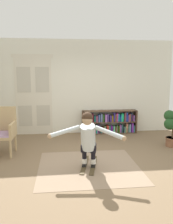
{
  "coord_description": "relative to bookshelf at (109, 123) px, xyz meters",
  "views": [
    {
      "loc": [
        -0.57,
        -4.62,
        1.88
      ],
      "look_at": [
        -0.01,
        0.28,
        1.05
      ],
      "focal_mm": 36.92,
      "sensor_mm": 36.0,
      "label": 1
    }
  ],
  "objects": [
    {
      "name": "skis_pair",
      "position": [
        -0.96,
        -2.58,
        -0.31
      ],
      "size": [
        0.46,
        0.89,
        0.07
      ],
      "color": "#4C3E26",
      "rests_on": "rug"
    },
    {
      "name": "potted_plant",
      "position": [
        1.32,
        -1.5,
        0.17
      ],
      "size": [
        0.43,
        0.4,
        0.94
      ],
      "color": "brown",
      "rests_on": "ground"
    },
    {
      "name": "wicker_chair",
      "position": [
        -2.89,
        -1.59,
        0.25
      ],
      "size": [
        0.62,
        0.62,
        1.1
      ],
      "color": "tan",
      "rests_on": "ground"
    },
    {
      "name": "bookshelf",
      "position": [
        0.0,
        0.0,
        0.0
      ],
      "size": [
        1.73,
        0.3,
        0.73
      ],
      "color": "brown",
      "rests_on": "ground"
    },
    {
      "name": "back_wall",
      "position": [
        -0.95,
        0.21,
        1.12
      ],
      "size": [
        6.0,
        0.1,
        2.9
      ],
      "primitive_type": "cube",
      "color": "white",
      "rests_on": "ground"
    },
    {
      "name": "rug",
      "position": [
        -0.97,
        -2.61,
        -0.33
      ],
      "size": [
        2.02,
        1.89,
        0.01
      ],
      "primitive_type": "cube",
      "color": "gray",
      "rests_on": "ground"
    },
    {
      "name": "double_door",
      "position": [
        -2.33,
        0.15,
        0.9
      ],
      "size": [
        1.22,
        0.05,
        2.45
      ],
      "color": "silver",
      "rests_on": "ground"
    },
    {
      "name": "ground_plane",
      "position": [
        -0.95,
        -2.39,
        -0.33
      ],
      "size": [
        7.2,
        7.2,
        0.0
      ],
      "primitive_type": "plane",
      "color": "#796147"
    },
    {
      "name": "person_skier",
      "position": [
        -1.0,
        -2.76,
        0.35
      ],
      "size": [
        1.42,
        0.76,
        1.1
      ],
      "color": "white",
      "rests_on": "skis_pair"
    }
  ]
}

